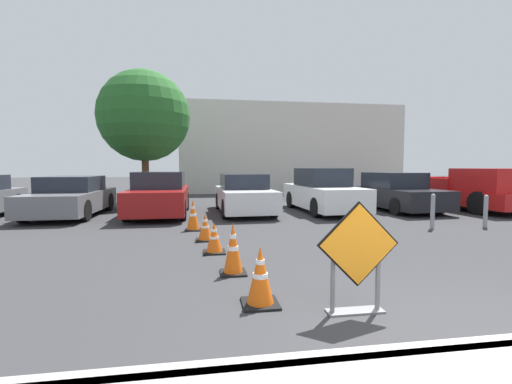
# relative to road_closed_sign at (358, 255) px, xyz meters

# --- Properties ---
(ground_plane) EXTENTS (96.00, 96.00, 0.00)m
(ground_plane) POSITION_rel_road_closed_sign_xyz_m (0.69, 8.97, -0.68)
(ground_plane) COLOR #333335
(curb_lip) EXTENTS (22.06, 0.20, 0.14)m
(curb_lip) POSITION_rel_road_closed_sign_xyz_m (0.69, -1.03, -0.61)
(curb_lip) COLOR #999993
(curb_lip) RESTS_ON ground_plane
(road_closed_sign) EXTENTS (0.97, 0.20, 1.29)m
(road_closed_sign) POSITION_rel_road_closed_sign_xyz_m (0.00, 0.00, 0.00)
(road_closed_sign) COLOR black
(road_closed_sign) RESTS_ON ground_plane
(traffic_cone_nearest) EXTENTS (0.44, 0.44, 0.72)m
(traffic_cone_nearest) POSITION_rel_road_closed_sign_xyz_m (-1.05, 0.42, -0.33)
(traffic_cone_nearest) COLOR black
(traffic_cone_nearest) RESTS_ON ground_plane
(traffic_cone_second) EXTENTS (0.40, 0.40, 0.81)m
(traffic_cone_second) POSITION_rel_road_closed_sign_xyz_m (-1.27, 1.68, -0.29)
(traffic_cone_second) COLOR black
(traffic_cone_second) RESTS_ON ground_plane
(traffic_cone_third) EXTENTS (0.43, 0.43, 0.60)m
(traffic_cone_third) POSITION_rel_road_closed_sign_xyz_m (-1.51, 3.05, -0.40)
(traffic_cone_third) COLOR black
(traffic_cone_third) RESTS_ON ground_plane
(traffic_cone_fourth) EXTENTS (0.43, 0.43, 0.62)m
(traffic_cone_fourth) POSITION_rel_road_closed_sign_xyz_m (-1.68, 4.21, -0.38)
(traffic_cone_fourth) COLOR black
(traffic_cone_fourth) RESTS_ON ground_plane
(traffic_cone_fifth) EXTENTS (0.43, 0.43, 0.82)m
(traffic_cone_fifth) POSITION_rel_road_closed_sign_xyz_m (-1.99, 5.55, -0.28)
(traffic_cone_fifth) COLOR black
(traffic_cone_fifth) RESTS_ON ground_plane
(parked_car_second) EXTENTS (1.95, 4.40, 1.36)m
(parked_car_second) POSITION_rel_road_closed_sign_xyz_m (-6.18, 8.93, -0.04)
(parked_car_second) COLOR slate
(parked_car_second) RESTS_ON ground_plane
(parked_car_third) EXTENTS (1.93, 4.40, 1.51)m
(parked_car_third) POSITION_rel_road_closed_sign_xyz_m (-3.21, 8.69, 0.02)
(parked_car_third) COLOR maroon
(parked_car_third) RESTS_ON ground_plane
(parked_car_fourth) EXTENTS (1.94, 4.39, 1.42)m
(parked_car_fourth) POSITION_rel_road_closed_sign_xyz_m (-0.24, 8.85, -0.02)
(parked_car_fourth) COLOR silver
(parked_car_fourth) RESTS_ON ground_plane
(parked_car_fifth) EXTENTS (1.96, 4.61, 1.63)m
(parked_car_fifth) POSITION_rel_road_closed_sign_xyz_m (2.73, 8.72, 0.06)
(parked_car_fifth) COLOR white
(parked_car_fifth) RESTS_ON ground_plane
(parked_car_sixth) EXTENTS (2.17, 4.55, 1.46)m
(parked_car_sixth) POSITION_rel_road_closed_sign_xyz_m (5.70, 8.78, -0.01)
(parked_car_sixth) COLOR black
(parked_car_sixth) RESTS_ON ground_plane
(pickup_truck) EXTENTS (2.29, 5.43, 1.62)m
(pickup_truck) POSITION_rel_road_closed_sign_xyz_m (8.69, 8.28, 0.06)
(pickup_truck) COLOR red
(pickup_truck) RESTS_ON ground_plane
(bollard_nearest) EXTENTS (0.12, 0.12, 0.96)m
(bollard_nearest) POSITION_rel_road_closed_sign_xyz_m (4.42, 4.76, -0.18)
(bollard_nearest) COLOR gray
(bollard_nearest) RESTS_ON ground_plane
(bollard_second) EXTENTS (0.12, 0.12, 0.91)m
(bollard_second) POSITION_rel_road_closed_sign_xyz_m (6.05, 4.76, -0.21)
(bollard_second) COLOR gray
(bollard_second) RESTS_ON ground_plane
(building_facade_backdrop) EXTENTS (14.89, 5.00, 5.83)m
(building_facade_backdrop) POSITION_rel_road_closed_sign_xyz_m (4.30, 20.34, 2.23)
(building_facade_backdrop) COLOR beige
(building_facade_backdrop) RESTS_ON ground_plane
(street_tree_behind_lot) EXTENTS (4.12, 4.12, 6.07)m
(street_tree_behind_lot) POSITION_rel_road_closed_sign_xyz_m (-4.34, 12.85, 3.31)
(street_tree_behind_lot) COLOR #513823
(street_tree_behind_lot) RESTS_ON ground_plane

